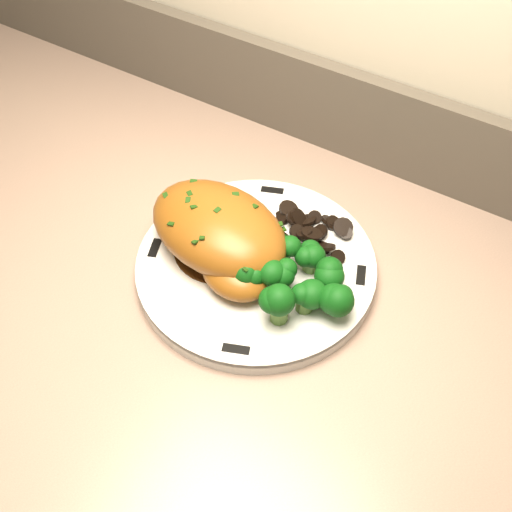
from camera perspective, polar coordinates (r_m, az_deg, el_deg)
The scene contains 10 objects.
counter at distance 1.14m, azimuth -14.11°, elevation -11.51°, with size 1.92×0.64×0.95m.
plate at distance 0.71m, azimuth -0.00°, elevation -0.99°, with size 0.26×0.26×0.02m, color silver.
rim_accent_0 at distance 0.70m, azimuth 9.31°, elevation -1.72°, with size 0.03×0.01×0.00m, color black.
rim_accent_1 at distance 0.78m, azimuth 1.45°, elevation 5.85°, with size 0.03×0.01×0.00m, color black.
rim_accent_2 at distance 0.73m, azimuth -8.98°, elevation 0.70°, with size 0.03×0.01×0.00m, color black.
rim_accent_3 at distance 0.64m, azimuth -1.79°, elevation -8.29°, with size 0.03×0.01×0.00m, color black.
gravy_pool at distance 0.72m, azimuth -3.24°, elevation 0.66°, with size 0.10×0.10×0.00m, color #331A09.
chicken_breast at distance 0.69m, azimuth -3.19°, elevation 1.99°, with size 0.19×0.14×0.07m.
mushroom_pile at distance 0.73m, azimuth 5.03°, elevation 1.91°, with size 0.09×0.07×0.03m.
broccoli_florets at distance 0.66m, azimuth 3.59°, elevation -1.93°, with size 0.11×0.10×0.04m.
Camera 1 is at (0.52, 1.36, 1.38)m, focal length 45.00 mm.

